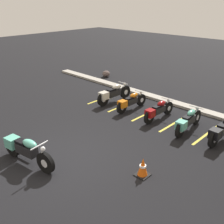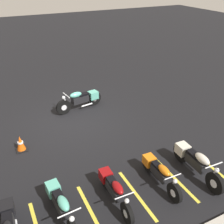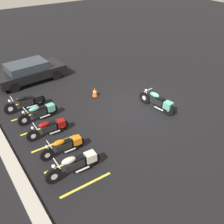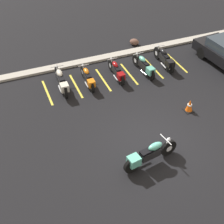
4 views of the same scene
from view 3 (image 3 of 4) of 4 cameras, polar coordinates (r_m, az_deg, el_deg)
The scene contains 16 objects.
ground at distance 14.09m, azimuth 5.23°, elevation 0.76°, with size 60.00×60.00×0.00m, color black.
motorcycle_teal_featured at distance 13.93m, azimuth 10.04°, elevation 2.24°, with size 2.28×0.74×0.90m.
parked_bike_0 at distance 10.13m, azimuth -7.87°, elevation -11.09°, with size 0.63×2.24×0.88m.
parked_bike_1 at distance 11.08m, azimuth -10.24°, elevation -7.19°, with size 0.55×1.97×0.77m.
parked_bike_2 at distance 12.22m, azimuth -13.40°, elevation -3.31°, with size 0.56×1.99×0.78m.
parked_bike_3 at distance 13.42m, azimuth -15.44°, elevation 0.02°, with size 0.59×2.10×0.82m.
parked_bike_4 at distance 14.45m, azimuth -18.05°, elevation 2.12°, with size 0.61×2.19×0.86m.
car_black at distance 17.46m, azimuth -17.60°, elevation 8.42°, with size 2.13×4.43×1.29m.
concrete_curb at distance 11.76m, azimuth -21.73°, elevation -8.92°, with size 18.00×0.50×0.12m, color #A8A399.
traffic_cone at distance 15.07m, azimuth -3.78°, elevation 4.30°, with size 0.40×0.40×0.59m.
stall_line_0 at distance 9.99m, azimuth -5.65°, elevation -15.50°, with size 0.10×2.10×0.00m, color gold.
stall_line_1 at distance 10.91m, azimuth -9.41°, elevation -10.75°, with size 0.10×2.10×0.00m, color gold.
stall_line_2 at distance 11.92m, azimuth -12.46°, elevation -6.73°, with size 0.10×2.10×0.00m, color gold.
stall_line_3 at distance 13.02m, azimuth -14.97°, elevation -3.35°, with size 0.10×2.10×0.00m, color gold.
stall_line_4 at distance 14.17m, azimuth -17.08°, elevation -0.51°, with size 0.10×2.10×0.00m, color gold.
stall_line_5 at distance 15.37m, azimuth -18.86°, elevation 1.91°, with size 0.10×2.10×0.00m, color gold.
Camera 3 is at (-9.11, 7.77, 7.43)m, focal length 42.00 mm.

